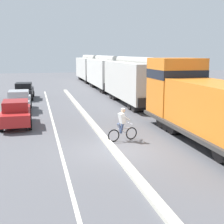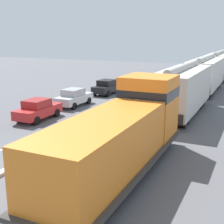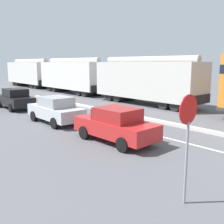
{
  "view_description": "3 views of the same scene",
  "coord_description": "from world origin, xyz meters",
  "px_view_note": "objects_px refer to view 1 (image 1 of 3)",
  "views": [
    {
      "loc": [
        -3.38,
        -13.55,
        4.51
      ],
      "look_at": [
        0.71,
        3.19,
        1.23
      ],
      "focal_mm": 50.0,
      "sensor_mm": 36.0,
      "label": 1
    },
    {
      "loc": [
        10.53,
        -12.41,
        6.42
      ],
      "look_at": [
        3.01,
        3.55,
        2.05
      ],
      "focal_mm": 50.0,
      "sensor_mm": 36.0,
      "label": 2
    },
    {
      "loc": [
        -12.69,
        -2.28,
        3.64
      ],
      "look_at": [
        -3.34,
        8.1,
        1.0
      ],
      "focal_mm": 42.0,
      "sensor_mm": 36.0,
      "label": 3
    }
  ],
  "objects_px": {
    "hopper_car_middle": "(105,73)",
    "parked_car_black": "(24,91)",
    "parked_car_red": "(16,113)",
    "cyclist": "(122,125)",
    "locomotive": "(205,107)",
    "parked_car_silver": "(19,101)",
    "hopper_car_lead": "(133,81)",
    "hopper_car_trailing": "(89,68)"
  },
  "relations": [
    {
      "from": "hopper_car_lead",
      "to": "parked_car_silver",
      "type": "height_order",
      "value": "hopper_car_lead"
    },
    {
      "from": "hopper_car_middle",
      "to": "parked_car_silver",
      "type": "xyz_separation_m",
      "value": [
        -9.75,
        -12.71,
        -1.26
      ]
    },
    {
      "from": "hopper_car_lead",
      "to": "cyclist",
      "type": "distance_m",
      "value": 12.03
    },
    {
      "from": "locomotive",
      "to": "hopper_car_lead",
      "type": "relative_size",
      "value": 1.1
    },
    {
      "from": "hopper_car_lead",
      "to": "hopper_car_middle",
      "type": "distance_m",
      "value": 11.6
    },
    {
      "from": "hopper_car_lead",
      "to": "hopper_car_trailing",
      "type": "bearing_deg",
      "value": 90.0
    },
    {
      "from": "hopper_car_middle",
      "to": "locomotive",
      "type": "bearing_deg",
      "value": -90.0
    },
    {
      "from": "parked_car_red",
      "to": "cyclist",
      "type": "distance_m",
      "value": 7.33
    },
    {
      "from": "parked_car_red",
      "to": "cyclist",
      "type": "height_order",
      "value": "cyclist"
    },
    {
      "from": "locomotive",
      "to": "hopper_car_middle",
      "type": "height_order",
      "value": "locomotive"
    },
    {
      "from": "hopper_car_middle",
      "to": "hopper_car_trailing",
      "type": "relative_size",
      "value": 1.0
    },
    {
      "from": "hopper_car_lead",
      "to": "hopper_car_trailing",
      "type": "relative_size",
      "value": 1.0
    },
    {
      "from": "hopper_car_trailing",
      "to": "locomotive",
      "type": "bearing_deg",
      "value": -90.0
    },
    {
      "from": "hopper_car_middle",
      "to": "hopper_car_trailing",
      "type": "distance_m",
      "value": 11.6
    },
    {
      "from": "hopper_car_trailing",
      "to": "parked_car_red",
      "type": "bearing_deg",
      "value": -108.1
    },
    {
      "from": "locomotive",
      "to": "parked_car_silver",
      "type": "height_order",
      "value": "locomotive"
    },
    {
      "from": "hopper_car_lead",
      "to": "parked_car_red",
      "type": "height_order",
      "value": "hopper_car_lead"
    },
    {
      "from": "hopper_car_trailing",
      "to": "parked_car_red",
      "type": "xyz_separation_m",
      "value": [
        -9.68,
        -29.62,
        -1.26
      ]
    },
    {
      "from": "parked_car_silver",
      "to": "parked_car_black",
      "type": "relative_size",
      "value": 0.99
    },
    {
      "from": "locomotive",
      "to": "parked_car_black",
      "type": "height_order",
      "value": "locomotive"
    },
    {
      "from": "parked_car_silver",
      "to": "cyclist",
      "type": "bearing_deg",
      "value": -61.02
    },
    {
      "from": "locomotive",
      "to": "parked_car_red",
      "type": "xyz_separation_m",
      "value": [
        -9.68,
        5.73,
        -0.98
      ]
    },
    {
      "from": "parked_car_red",
      "to": "parked_car_black",
      "type": "distance_m",
      "value": 11.93
    },
    {
      "from": "hopper_car_trailing",
      "to": "hopper_car_lead",
      "type": "bearing_deg",
      "value": -90.0
    },
    {
      "from": "locomotive",
      "to": "hopper_car_trailing",
      "type": "distance_m",
      "value": 35.36
    },
    {
      "from": "hopper_car_middle",
      "to": "parked_car_silver",
      "type": "distance_m",
      "value": 16.06
    },
    {
      "from": "locomotive",
      "to": "hopper_car_middle",
      "type": "relative_size",
      "value": 1.1
    },
    {
      "from": "hopper_car_lead",
      "to": "parked_car_red",
      "type": "distance_m",
      "value": 11.69
    },
    {
      "from": "hopper_car_middle",
      "to": "parked_car_black",
      "type": "xyz_separation_m",
      "value": [
        -9.58,
        -6.09,
        -1.26
      ]
    },
    {
      "from": "cyclist",
      "to": "parked_car_silver",
      "type": "bearing_deg",
      "value": 118.98
    },
    {
      "from": "parked_car_red",
      "to": "parked_car_black",
      "type": "bearing_deg",
      "value": 89.48
    },
    {
      "from": "hopper_car_lead",
      "to": "cyclist",
      "type": "relative_size",
      "value": 6.18
    },
    {
      "from": "parked_car_red",
      "to": "hopper_car_middle",
      "type": "bearing_deg",
      "value": 61.75
    },
    {
      "from": "parked_car_black",
      "to": "cyclist",
      "type": "xyz_separation_m",
      "value": [
        5.43,
        -16.73,
        0.0
      ]
    },
    {
      "from": "hopper_car_middle",
      "to": "cyclist",
      "type": "relative_size",
      "value": 6.18
    },
    {
      "from": "parked_car_black",
      "to": "cyclist",
      "type": "bearing_deg",
      "value": -72.02
    },
    {
      "from": "hopper_car_lead",
      "to": "parked_car_red",
      "type": "relative_size",
      "value": 2.51
    },
    {
      "from": "hopper_car_trailing",
      "to": "parked_car_red",
      "type": "height_order",
      "value": "hopper_car_trailing"
    },
    {
      "from": "parked_car_black",
      "to": "cyclist",
      "type": "relative_size",
      "value": 2.48
    },
    {
      "from": "locomotive",
      "to": "parked_car_silver",
      "type": "distance_m",
      "value": 14.77
    },
    {
      "from": "hopper_car_middle",
      "to": "parked_car_black",
      "type": "distance_m",
      "value": 11.42
    },
    {
      "from": "hopper_car_middle",
      "to": "hopper_car_trailing",
      "type": "height_order",
      "value": "same"
    }
  ]
}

